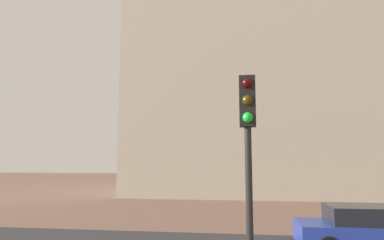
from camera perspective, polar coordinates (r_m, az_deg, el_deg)
The scene contains 3 objects.
landmark_building at distance 32.66m, azimuth 11.96°, elevation 8.98°, with size 23.15×13.41×40.41m.
car_blue at distance 12.69m, azimuth 28.13°, elevation -16.29°, with size 4.50×2.04×1.45m.
traffic_light_pole at distance 5.82m, azimuth 9.66°, elevation -5.26°, with size 0.28×0.34×4.42m.
Camera 1 is at (1.43, -2.15, 2.94)m, focal length 31.00 mm.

